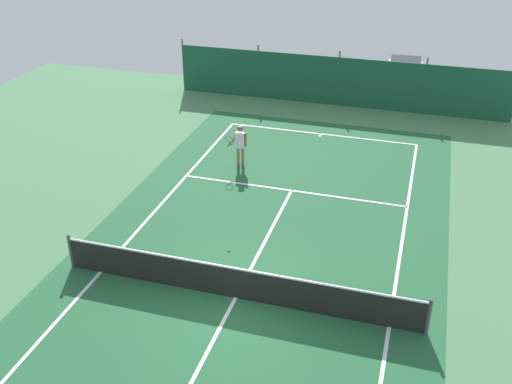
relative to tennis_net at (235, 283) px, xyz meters
name	(u,v)px	position (x,y,z in m)	size (l,w,h in m)	color
ground_plane	(236,298)	(0.00, 0.00, -0.51)	(36.00, 36.00, 0.00)	#4C8456
court_surface	(236,298)	(0.00, 0.00, -0.51)	(11.02, 26.60, 0.01)	#236038
tennis_net	(235,283)	(0.00, 0.00, 0.00)	(10.12, 0.10, 1.10)	black
back_fence	(339,89)	(0.00, 16.26, 0.16)	(16.30, 0.98, 2.70)	#195138
tennis_player	(240,143)	(-2.44, 7.90, 0.45)	(0.76, 0.72, 1.64)	#9E7051
tennis_ball_near_player	(245,121)	(-3.68, 12.39, -0.48)	(0.07, 0.07, 0.07)	#CCDB33
tennis_ball_midcourt	(229,250)	(-0.91, 2.07, -0.48)	(0.07, 0.07, 0.07)	#CCDB33
parked_car	(404,76)	(2.98, 18.79, 0.33)	(2.19, 4.29, 1.68)	silver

